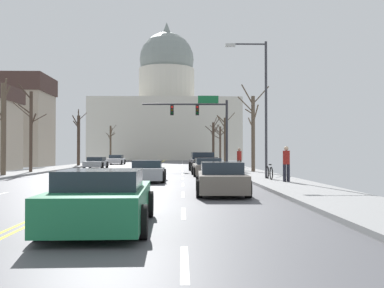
{
  "coord_description": "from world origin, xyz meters",
  "views": [
    {
      "loc": [
        3.46,
        -25.34,
        1.59
      ],
      "look_at": [
        4.63,
        26.68,
        2.58
      ],
      "focal_mm": 41.57,
      "sensor_mm": 36.0,
      "label": 1
    }
  ],
  "objects": [
    {
      "name": "signal_gantry",
      "position": [
        5.38,
        15.59,
        4.9
      ],
      "size": [
        7.91,
        0.41,
        6.71
      ],
      "color": "#28282D",
      "rests_on": "ground"
    },
    {
      "name": "bare_tree_00",
      "position": [
        8.87,
        8.37,
        3.36
      ],
      "size": [
        2.49,
        2.18,
        6.76
      ],
      "color": "brown",
      "rests_on": "ground"
    },
    {
      "name": "sedan_oncoming_00",
      "position": [
        -5.23,
        19.73,
        0.54
      ],
      "size": [
        2.0,
        4.35,
        1.13
      ],
      "color": "#9EA3A8",
      "rests_on": "ground"
    },
    {
      "name": "sedan_near_04",
      "position": [
        1.77,
        -15.84,
        0.58
      ],
      "size": [
        2.15,
        4.56,
        1.23
      ],
      "color": "#1E7247",
      "rests_on": "ground"
    },
    {
      "name": "sedan_oncoming_01",
      "position": [
        -5.22,
        33.28,
        0.58
      ],
      "size": [
        2.12,
        4.32,
        1.26
      ],
      "color": "silver",
      "rests_on": "ground"
    },
    {
      "name": "sedan_near_01",
      "position": [
        5.2,
        4.9,
        0.58
      ],
      "size": [
        2.15,
        4.67,
        1.21
      ],
      "color": "#6B6056",
      "rests_on": "ground"
    },
    {
      "name": "bare_tree_01",
      "position": [
        -8.32,
        25.34,
        3.18
      ],
      "size": [
        1.88,
        2.03,
        6.46
      ],
      "color": "#423328",
      "rests_on": "ground"
    },
    {
      "name": "street_lamp_right",
      "position": [
        7.88,
        -0.46,
        4.74
      ],
      "size": [
        2.36,
        0.24,
        7.72
      ],
      "color": "#333338",
      "rests_on": "ground"
    },
    {
      "name": "bare_tree_05",
      "position": [
        -7.89,
        8.12,
        3.44
      ],
      "size": [
        2.05,
        2.91,
        6.4
      ],
      "color": "#423328",
      "rests_on": "ground"
    },
    {
      "name": "bare_tree_06",
      "position": [
        8.61,
        34.63,
        2.92
      ],
      "size": [
        2.5,
        1.59,
        5.27
      ],
      "color": "#423328",
      "rests_on": "ground"
    },
    {
      "name": "flank_building_00",
      "position": [
        -16.94,
        25.49,
        5.2
      ],
      "size": [
        10.56,
        6.79,
        10.28
      ],
      "color": "#B2A38E",
      "rests_on": "ground"
    },
    {
      "name": "bare_tree_04",
      "position": [
        8.19,
        23.28,
        2.99
      ],
      "size": [
        1.99,
        1.91,
        5.78
      ],
      "color": "#4C3D2D",
      "rests_on": "ground"
    },
    {
      "name": "bicycle_parked",
      "position": [
        8.22,
        -1.24,
        0.49
      ],
      "size": [
        0.12,
        1.77,
        0.85
      ],
      "color": "black",
      "rests_on": "ground"
    },
    {
      "name": "sedan_near_03",
      "position": [
        4.96,
        -8.44,
        0.58
      ],
      "size": [
        2.02,
        4.68,
        1.23
      ],
      "color": "#6B6056",
      "rests_on": "ground"
    },
    {
      "name": "bare_tree_02",
      "position": [
        8.51,
        45.97,
        3.53
      ],
      "size": [
        2.32,
        2.75,
        7.2
      ],
      "color": "#423328",
      "rests_on": "ground"
    },
    {
      "name": "sedan_near_02",
      "position": [
        1.59,
        -1.0,
        0.55
      ],
      "size": [
        1.98,
        4.58,
        1.17
      ],
      "color": "#9EA3A8",
      "rests_on": "ground"
    },
    {
      "name": "pedestrian_01",
      "position": [
        7.66,
        7.12,
        1.13
      ],
      "size": [
        0.35,
        0.34,
        1.77
      ],
      "color": "#4C4238",
      "rests_on": "ground"
    },
    {
      "name": "bare_tree_07",
      "position": [
        -8.05,
        3.48,
        3.25
      ],
      "size": [
        1.2,
        1.45,
        6.14
      ],
      "color": "brown",
      "rests_on": "ground"
    },
    {
      "name": "bare_tree_03",
      "position": [
        -8.18,
        47.16,
        3.22
      ],
      "size": [
        1.71,
        2.05,
        5.9
      ],
      "color": "#4C3D2D",
      "rests_on": "ground"
    },
    {
      "name": "pedestrian_00",
      "position": [
        8.64,
        -3.43,
        1.12
      ],
      "size": [
        0.35,
        0.34,
        1.76
      ],
      "color": "black",
      "rests_on": "ground"
    },
    {
      "name": "capitol_building",
      "position": [
        0.0,
        74.01,
        9.75
      ],
      "size": [
        31.05,
        22.97,
        30.88
      ],
      "color": "beige",
      "rests_on": "ground"
    },
    {
      "name": "pickup_truck_near_00",
      "position": [
        5.23,
        11.81,
        0.72
      ],
      "size": [
        2.4,
        5.5,
        1.6
      ],
      "color": "black",
      "rests_on": "ground"
    },
    {
      "name": "ground",
      "position": [
        0.0,
        -0.0,
        0.02
      ],
      "size": [
        20.0,
        180.0,
        0.2
      ],
      "color": "#515156"
    }
  ]
}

